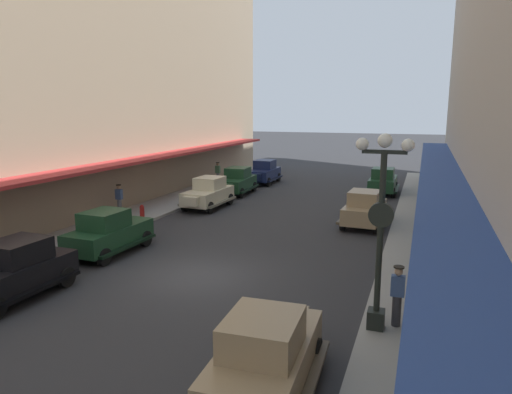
% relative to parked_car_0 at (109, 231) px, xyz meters
% --- Properties ---
extents(ground_plane, '(200.00, 200.00, 0.00)m').
position_rel_parked_car_0_xyz_m(ground_plane, '(4.68, -1.10, -0.94)').
color(ground_plane, '#2D2D30').
extents(sidewalk_left, '(3.00, 60.00, 0.15)m').
position_rel_parked_car_0_xyz_m(sidewalk_left, '(-2.82, -1.10, -0.87)').
color(sidewalk_left, '#99968E').
rests_on(sidewalk_left, ground).
extents(sidewalk_right, '(3.00, 60.00, 0.15)m').
position_rel_parked_car_0_xyz_m(sidewalk_right, '(12.18, -1.10, -0.87)').
color(sidewalk_right, '#99968E').
rests_on(sidewalk_right, ground).
extents(parked_car_0, '(2.23, 4.29, 1.84)m').
position_rel_parked_car_0_xyz_m(parked_car_0, '(0.00, 0.00, 0.00)').
color(parked_car_0, '#193D23').
rests_on(parked_car_0, ground).
extents(parked_car_1, '(2.18, 4.27, 1.84)m').
position_rel_parked_car_0_xyz_m(parked_car_1, '(0.04, 19.59, 0.00)').
color(parked_car_1, '#19234C').
rests_on(parked_car_1, ground).
extents(parked_car_2, '(2.16, 4.27, 1.84)m').
position_rel_parked_car_0_xyz_m(parked_car_2, '(9.41, 17.93, 0.00)').
color(parked_car_2, '#193D23').
rests_on(parked_car_2, ground).
extents(parked_car_3, '(2.30, 4.32, 1.84)m').
position_rel_parked_car_0_xyz_m(parked_car_3, '(9.19, -7.00, 0.00)').
color(parked_car_3, '#997F5B').
rests_on(parked_car_3, ground).
extents(parked_car_4, '(2.24, 4.30, 1.84)m').
position_rel_parked_car_0_xyz_m(parked_car_4, '(-0.06, 9.55, 0.00)').
color(parked_car_4, beige).
rests_on(parked_car_4, ground).
extents(parked_car_5, '(2.26, 4.30, 1.84)m').
position_rel_parked_car_0_xyz_m(parked_car_5, '(-0.19, 14.44, 0.00)').
color(parked_car_5, '#193D23').
rests_on(parked_car_5, ground).
extents(parked_car_6, '(2.24, 4.30, 1.84)m').
position_rel_parked_car_0_xyz_m(parked_car_6, '(0.11, -4.88, 0.00)').
color(parked_car_6, black).
rests_on(parked_car_6, ground).
extents(parked_car_7, '(2.29, 4.31, 1.84)m').
position_rel_parked_car_0_xyz_m(parked_car_7, '(9.34, 8.27, 0.00)').
color(parked_car_7, '#997F5B').
rests_on(parked_car_7, ground).
extents(lamp_post_with_clock, '(1.42, 0.44, 5.16)m').
position_rel_parked_car_0_xyz_m(lamp_post_with_clock, '(11.08, -3.41, 2.04)').
color(lamp_post_with_clock, black).
rests_on(lamp_post_with_clock, sidewalk_right).
extents(fire_hydrant, '(0.24, 0.24, 0.82)m').
position_rel_parked_car_0_xyz_m(fire_hydrant, '(-1.67, 4.94, -0.38)').
color(fire_hydrant, '#B21E19').
rests_on(fire_hydrant, sidewalk_left).
extents(pedestrian_0, '(0.36, 0.28, 1.67)m').
position_rel_parked_car_0_xyz_m(pedestrian_0, '(-2.88, 17.13, 0.07)').
color(pedestrian_0, slate).
rests_on(pedestrian_0, sidewalk_left).
extents(pedestrian_1, '(0.36, 0.28, 1.67)m').
position_rel_parked_car_0_xyz_m(pedestrian_1, '(-3.57, 5.64, 0.07)').
color(pedestrian_1, slate).
rests_on(pedestrian_1, sidewalk_left).
extents(pedestrian_2, '(0.36, 0.28, 1.67)m').
position_rel_parked_car_0_xyz_m(pedestrian_2, '(11.58, -3.09, 0.07)').
color(pedestrian_2, '#2D2D33').
rests_on(pedestrian_2, sidewalk_right).
extents(pedestrian_3, '(0.36, 0.28, 1.67)m').
position_rel_parked_car_0_xyz_m(pedestrian_3, '(12.39, 6.72, 0.07)').
color(pedestrian_3, slate).
rests_on(pedestrian_3, sidewalk_right).
extents(pedestrian_4, '(0.36, 0.28, 1.67)m').
position_rel_parked_car_0_xyz_m(pedestrian_4, '(13.18, 16.99, 0.07)').
color(pedestrian_4, slate).
rests_on(pedestrian_4, sidewalk_right).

